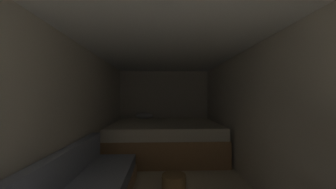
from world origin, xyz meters
TOP-DOWN VIEW (x-y plane):
  - wall_back at (0.00, 5.12)m, footprint 2.53×0.05m
  - wall_left at (-1.24, 2.34)m, footprint 0.05×5.51m
  - wall_right at (1.24, 2.34)m, footprint 0.05×5.51m
  - ceiling_slab at (0.00, 2.34)m, footprint 2.53×5.51m
  - bed at (-0.00, 4.10)m, footprint 2.31×1.90m
  - wicker_basket at (0.09, 2.47)m, footprint 0.33×0.33m

SIDE VIEW (x-z plane):
  - wicker_basket at x=0.09m, z-range 0.00..0.21m
  - bed at x=0.00m, z-range -0.08..0.80m
  - wall_back at x=0.00m, z-range 0.00..2.01m
  - wall_left at x=-1.24m, z-range 0.00..2.01m
  - wall_right at x=1.24m, z-range 0.00..2.01m
  - ceiling_slab at x=0.00m, z-range 2.01..2.06m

